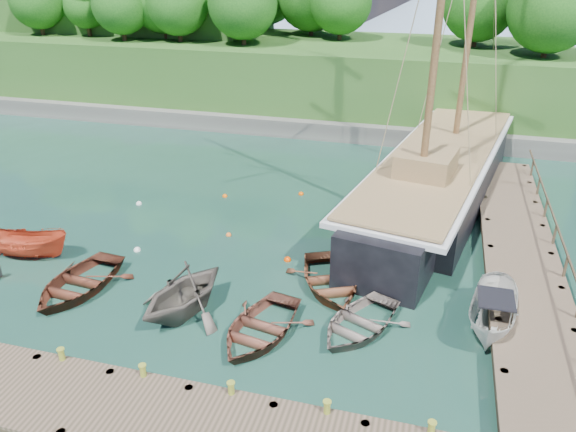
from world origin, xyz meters
name	(u,v)px	position (x,y,z in m)	size (l,w,h in m)	color
ground	(230,308)	(0.00, 0.00, 0.00)	(160.00, 160.00, 0.00)	#17372A
dock_near	(215,431)	(2.00, -6.50, 0.43)	(20.00, 3.20, 1.10)	#443A2B
dock_east	(520,253)	(11.50, 7.00, 0.43)	(3.20, 24.00, 1.10)	#443A2B
bollard_0	(66,374)	(-4.00, -5.10, 0.00)	(0.26, 0.26, 0.45)	olive
bollard_1	(146,390)	(-1.00, -5.10, 0.00)	(0.26, 0.26, 0.45)	olive
bollard_2	(232,408)	(2.00, -5.10, 0.00)	(0.26, 0.26, 0.45)	olive
bollard_3	(326,428)	(5.00, -5.10, 0.00)	(0.26, 0.26, 0.45)	olive
rowboat_0	(79,290)	(-6.60, -0.47, 0.00)	(3.39, 4.75, 0.98)	#4F2518
rowboat_1	(185,313)	(-1.59, -0.79, 0.00)	(3.71, 4.30, 2.26)	#5B534B
rowboat_2	(260,335)	(1.69, -1.37, 0.00)	(3.20, 4.49, 0.93)	brown
rowboat_3	(358,330)	(5.18, -0.07, 0.00)	(3.00, 4.20, 0.87)	#6D6159
rowboat_4	(329,287)	(3.55, 2.50, 0.00)	(3.28, 4.59, 0.95)	brown
motorboat_orange	(31,257)	(-10.41, 1.41, 0.00)	(1.47, 3.91, 1.51)	#C54123
cabin_boat_white	(490,330)	(10.00, 1.21, 0.00)	(1.67, 4.44, 1.71)	silver
schooner	(437,180)	(7.54, 13.18, 1.19)	(9.33, 28.65, 21.40)	black
mooring_buoy_0	(137,251)	(-5.92, 3.24, 0.00)	(0.34, 0.34, 0.34)	white
mooring_buoy_1	(229,236)	(-2.27, 5.85, 0.00)	(0.28, 0.28, 0.28)	orange
mooring_buoy_2	(287,260)	(1.23, 4.24, 0.00)	(0.34, 0.34, 0.34)	#E53D00
mooring_buoy_3	(333,229)	(2.67, 7.90, 0.00)	(0.31, 0.31, 0.31)	silver
mooring_buoy_4	(225,197)	(-4.22, 10.38, 0.00)	(0.29, 0.29, 0.29)	#EB5A05
mooring_buoy_5	(301,194)	(-0.04, 11.85, 0.00)	(0.31, 0.31, 0.31)	#F35300
mooring_buoy_6	(139,204)	(-8.49, 8.09, 0.00)	(0.32, 0.32, 0.32)	white
headland	(216,40)	(-12.88, 31.36, 5.54)	(51.00, 19.31, 12.90)	#474744
distant_ridge	(429,15)	(4.30, 70.00, 4.35)	(117.00, 40.00, 10.00)	#728CA5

